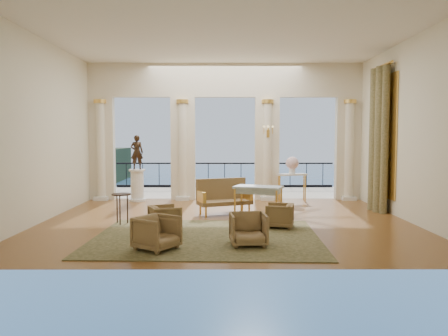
{
  "coord_description": "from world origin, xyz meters",
  "views": [
    {
      "loc": [
        -0.07,
        -10.72,
        2.07
      ],
      "look_at": [
        -0.04,
        0.6,
        1.28
      ],
      "focal_mm": 35.0,
      "sensor_mm": 36.0,
      "label": 1
    }
  ],
  "objects_px": {
    "armchair_a": "(157,231)",
    "settee": "(223,196)",
    "armchair_d": "(165,217)",
    "side_table": "(121,198)",
    "console_table": "(292,178)",
    "armchair_b": "(248,228)",
    "pedestal": "(137,186)",
    "game_table": "(258,189)",
    "statue": "(137,152)",
    "armchair_c": "(280,214)"
  },
  "relations": [
    {
      "from": "armchair_a",
      "to": "armchair_b",
      "type": "relative_size",
      "value": 1.0
    },
    {
      "from": "armchair_a",
      "to": "game_table",
      "type": "bearing_deg",
      "value": 0.59
    },
    {
      "from": "armchair_a",
      "to": "armchair_c",
      "type": "height_order",
      "value": "armchair_a"
    },
    {
      "from": "settee",
      "to": "console_table",
      "type": "bearing_deg",
      "value": 26.5
    },
    {
      "from": "armchair_d",
      "to": "game_table",
      "type": "distance_m",
      "value": 2.75
    },
    {
      "from": "settee",
      "to": "statue",
      "type": "distance_m",
      "value": 3.82
    },
    {
      "from": "pedestal",
      "to": "armchair_c",
      "type": "bearing_deg",
      "value": -45.89
    },
    {
      "from": "armchair_d",
      "to": "settee",
      "type": "bearing_deg",
      "value": -53.9
    },
    {
      "from": "armchair_b",
      "to": "armchair_c",
      "type": "height_order",
      "value": "armchair_b"
    },
    {
      "from": "pedestal",
      "to": "console_table",
      "type": "height_order",
      "value": "pedestal"
    },
    {
      "from": "armchair_b",
      "to": "settee",
      "type": "distance_m",
      "value": 3.58
    },
    {
      "from": "statue",
      "to": "side_table",
      "type": "height_order",
      "value": "statue"
    },
    {
      "from": "game_table",
      "to": "console_table",
      "type": "height_order",
      "value": "console_table"
    },
    {
      "from": "settee",
      "to": "side_table",
      "type": "distance_m",
      "value": 2.85
    },
    {
      "from": "armchair_d",
      "to": "game_table",
      "type": "relative_size",
      "value": 0.47
    },
    {
      "from": "armchair_a",
      "to": "settee",
      "type": "xyz_separation_m",
      "value": [
        1.23,
        3.86,
        0.12
      ]
    },
    {
      "from": "statue",
      "to": "armchair_a",
      "type": "bearing_deg",
      "value": 104.69
    },
    {
      "from": "armchair_d",
      "to": "side_table",
      "type": "relative_size",
      "value": 0.86
    },
    {
      "from": "armchair_c",
      "to": "armchair_d",
      "type": "bearing_deg",
      "value": -69.14
    },
    {
      "from": "game_table",
      "to": "armchair_a",
      "type": "bearing_deg",
      "value": -103.02
    },
    {
      "from": "pedestal",
      "to": "console_table",
      "type": "bearing_deg",
      "value": 1.33
    },
    {
      "from": "armchair_b",
      "to": "console_table",
      "type": "distance_m",
      "value": 6.28
    },
    {
      "from": "pedestal",
      "to": "console_table",
      "type": "relative_size",
      "value": 1.05
    },
    {
      "from": "armchair_a",
      "to": "game_table",
      "type": "height_order",
      "value": "game_table"
    },
    {
      "from": "armchair_d",
      "to": "armchair_a",
      "type": "bearing_deg",
      "value": 158.36
    },
    {
      "from": "armchair_b",
      "to": "armchair_d",
      "type": "height_order",
      "value": "armchair_b"
    },
    {
      "from": "armchair_b",
      "to": "settee",
      "type": "bearing_deg",
      "value": 92.82
    },
    {
      "from": "armchair_c",
      "to": "side_table",
      "type": "xyz_separation_m",
      "value": [
        -3.72,
        0.41,
        0.32
      ]
    },
    {
      "from": "settee",
      "to": "console_table",
      "type": "distance_m",
      "value": 3.35
    },
    {
      "from": "armchair_c",
      "to": "statue",
      "type": "distance_m",
      "value": 6.02
    },
    {
      "from": "armchair_b",
      "to": "game_table",
      "type": "bearing_deg",
      "value": 76.94
    },
    {
      "from": "armchair_d",
      "to": "settee",
      "type": "distance_m",
      "value": 2.59
    },
    {
      "from": "armchair_b",
      "to": "pedestal",
      "type": "relative_size",
      "value": 0.67
    },
    {
      "from": "armchair_b",
      "to": "pedestal",
      "type": "height_order",
      "value": "pedestal"
    },
    {
      "from": "game_table",
      "to": "console_table",
      "type": "distance_m",
      "value": 3.38
    },
    {
      "from": "armchair_a",
      "to": "armchair_b",
      "type": "xyz_separation_m",
      "value": [
        1.7,
        0.31,
        -0.0
      ]
    },
    {
      "from": "pedestal",
      "to": "armchair_a",
      "type": "bearing_deg",
      "value": -75.76
    },
    {
      "from": "armchair_a",
      "to": "settee",
      "type": "relative_size",
      "value": 0.45
    },
    {
      "from": "armchair_a",
      "to": "settee",
      "type": "distance_m",
      "value": 4.06
    },
    {
      "from": "armchair_a",
      "to": "statue",
      "type": "bearing_deg",
      "value": 48.17
    },
    {
      "from": "armchair_a",
      "to": "statue",
      "type": "distance_m",
      "value": 6.52
    },
    {
      "from": "settee",
      "to": "statue",
      "type": "relative_size",
      "value": 1.41
    },
    {
      "from": "pedestal",
      "to": "armchair_d",
      "type": "bearing_deg",
      "value": -71.78
    },
    {
      "from": "settee",
      "to": "game_table",
      "type": "distance_m",
      "value": 1.13
    },
    {
      "from": "armchair_d",
      "to": "settee",
      "type": "relative_size",
      "value": 0.41
    },
    {
      "from": "settee",
      "to": "armchair_d",
      "type": "bearing_deg",
      "value": -140.92
    },
    {
      "from": "armchair_b",
      "to": "armchair_c",
      "type": "xyz_separation_m",
      "value": [
        0.81,
        1.67,
        -0.04
      ]
    },
    {
      "from": "armchair_c",
      "to": "console_table",
      "type": "xyz_separation_m",
      "value": [
        0.97,
        4.34,
        0.43
      ]
    },
    {
      "from": "game_table",
      "to": "statue",
      "type": "bearing_deg",
      "value": 161.52
    },
    {
      "from": "console_table",
      "to": "side_table",
      "type": "distance_m",
      "value": 6.12
    }
  ]
}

